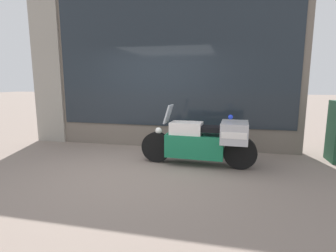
# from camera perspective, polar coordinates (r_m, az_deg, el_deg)

# --- Properties ---
(ground_plane) EXTENTS (60.00, 60.00, 0.00)m
(ground_plane) POSITION_cam_1_polar(r_m,az_deg,el_deg) (4.95, -8.28, -9.55)
(ground_plane) COLOR gray
(shop_building) EXTENTS (6.74, 0.55, 4.06)m
(shop_building) POSITION_cam_1_polar(r_m,az_deg,el_deg) (6.70, -5.64, 13.24)
(shop_building) COLOR #6B6056
(shop_building) RESTS_ON ground
(window_display) EXTENTS (5.47, 0.30, 1.89)m
(window_display) POSITION_cam_1_polar(r_m,az_deg,el_deg) (6.63, 0.69, -0.43)
(window_display) COLOR slate
(window_display) RESTS_ON ground
(paramedic_motorcycle) EXTENTS (2.25, 0.69, 1.17)m
(paramedic_motorcycle) POSITION_cam_1_polar(r_m,az_deg,el_deg) (5.08, 8.03, -3.02)
(paramedic_motorcycle) COLOR black
(paramedic_motorcycle) RESTS_ON ground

